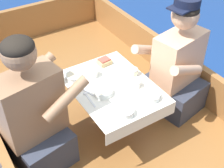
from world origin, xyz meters
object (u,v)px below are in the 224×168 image
(person_port, at_px, (34,117))
(person_starboard, at_px, (176,68))
(coffee_cup_starboard, at_px, (135,83))
(sandwich, at_px, (104,62))
(tin_can, at_px, (133,72))
(coffee_cup_port, at_px, (92,72))

(person_port, bearing_deg, person_starboard, -13.94)
(person_port, bearing_deg, coffee_cup_starboard, -20.30)
(sandwich, xyz_separation_m, coffee_cup_starboard, (0.05, -0.34, -0.00))
(tin_can, bearing_deg, coffee_cup_port, 150.79)
(person_port, bearing_deg, tin_can, -10.80)
(person_port, xyz_separation_m, coffee_cup_port, (0.52, 0.14, 0.06))
(person_starboard, distance_m, coffee_cup_port, 0.67)
(person_port, relative_size, person_starboard, 1.01)
(sandwich, bearing_deg, person_starboard, -30.76)
(coffee_cup_starboard, height_order, tin_can, same)
(person_port, relative_size, sandwich, 9.27)
(person_port, relative_size, tin_can, 14.64)
(sandwich, bearing_deg, coffee_cup_starboard, -82.02)
(person_starboard, xyz_separation_m, tin_can, (-0.37, 0.07, 0.07))
(sandwich, bearing_deg, person_port, -162.23)
(person_starboard, xyz_separation_m, sandwich, (-0.49, 0.29, 0.07))
(sandwich, height_order, coffee_cup_port, coffee_cup_port)
(sandwich, distance_m, tin_can, 0.25)
(person_port, distance_m, coffee_cup_port, 0.54)
(person_port, bearing_deg, sandwich, 7.66)
(sandwich, relative_size, coffee_cup_port, 1.00)
(person_port, height_order, sandwich, person_port)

